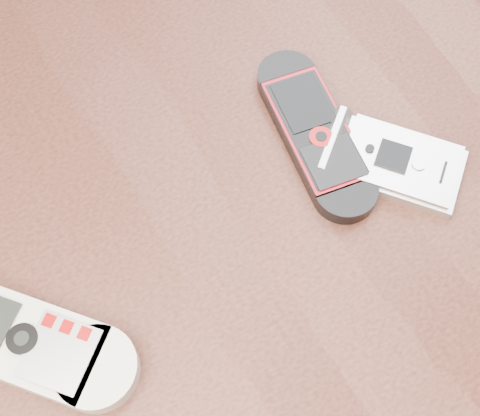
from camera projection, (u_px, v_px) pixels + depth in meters
name	position (u px, v px, depth m)	size (l,w,h in m)	color
ground	(238.00, 401.00, 1.14)	(4.00, 4.00, 0.00)	#472B19
table	(235.00, 270.00, 0.56)	(1.20, 0.80, 0.75)	black
nokia_white	(17.00, 339.00, 0.42)	(0.05, 0.16, 0.02)	silver
nokia_black_red	(315.00, 132.00, 0.49)	(0.05, 0.15, 0.01)	black
motorola_razr	(396.00, 162.00, 0.48)	(0.05, 0.11, 0.02)	#BCBCC1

